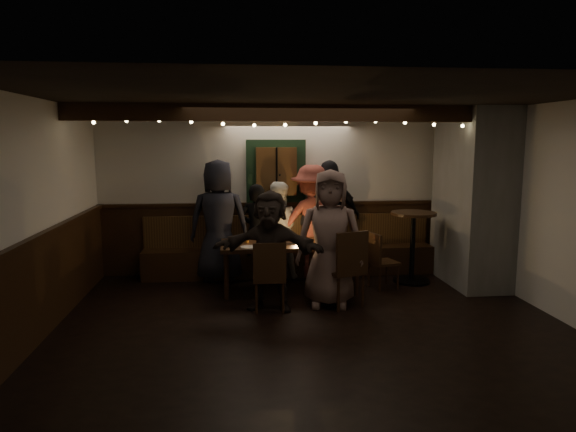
{
  "coord_description": "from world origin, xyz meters",
  "views": [
    {
      "loc": [
        -0.88,
        -5.73,
        2.14
      ],
      "look_at": [
        -0.1,
        1.6,
        1.05
      ],
      "focal_mm": 32.0,
      "sensor_mm": 36.0,
      "label": 1
    }
  ],
  "objects": [
    {
      "name": "chair_end",
      "position": [
        1.2,
        1.34,
        0.46
      ],
      "size": [
        0.46,
        0.46,
        0.82
      ],
      "color": "black",
      "rests_on": "ground"
    },
    {
      "name": "person_e",
      "position": [
        0.64,
        2.18,
        0.92
      ],
      "size": [
        1.16,
        0.82,
        1.83
      ],
      "primitive_type": "imported",
      "rotation": [
        0.0,
        0.0,
        3.52
      ],
      "color": "black",
      "rests_on": "ground"
    },
    {
      "name": "high_top",
      "position": [
        1.8,
        1.63,
        0.68
      ],
      "size": [
        0.67,
        0.67,
        1.07
      ],
      "color": "black",
      "rests_on": "ground"
    },
    {
      "name": "room",
      "position": [
        1.07,
        1.42,
        1.07
      ],
      "size": [
        6.02,
        5.01,
        2.62
      ],
      "color": "black",
      "rests_on": "ground"
    },
    {
      "name": "person_a",
      "position": [
        -1.11,
        2.04,
        0.93
      ],
      "size": [
        0.95,
        0.65,
        1.86
      ],
      "primitive_type": "imported",
      "rotation": [
        0.0,
        0.0,
        3.07
      ],
      "color": "black",
      "rests_on": "ground"
    },
    {
      "name": "dining_table",
      "position": [
        -0.1,
        1.4,
        0.63
      ],
      "size": [
        1.94,
        0.83,
        0.84
      ],
      "color": "black",
      "rests_on": "ground"
    },
    {
      "name": "person_f",
      "position": [
        -0.43,
        0.6,
        0.76
      ],
      "size": [
        1.48,
        0.84,
        1.52
      ],
      "primitive_type": "imported",
      "rotation": [
        0.0,
        0.0,
        -0.29
      ],
      "color": "black",
      "rests_on": "ground"
    },
    {
      "name": "person_c",
      "position": [
        -0.21,
        2.13,
        0.75
      ],
      "size": [
        0.74,
        0.58,
        1.51
      ],
      "primitive_type": "imported",
      "rotation": [
        0.0,
        0.0,
        3.12
      ],
      "color": "silver",
      "rests_on": "ground"
    },
    {
      "name": "person_g",
      "position": [
        0.35,
        0.67,
        0.89
      ],
      "size": [
        0.96,
        0.72,
        1.78
      ],
      "primitive_type": "imported",
      "rotation": [
        0.0,
        0.0,
        -0.19
      ],
      "color": "#7A5D56",
      "rests_on": "ground"
    },
    {
      "name": "chair_near_left",
      "position": [
        -0.45,
        0.47,
        0.51
      ],
      "size": [
        0.42,
        0.42,
        0.9
      ],
      "color": "black",
      "rests_on": "ground"
    },
    {
      "name": "chair_near_right",
      "position": [
        0.55,
        0.53,
        0.57
      ],
      "size": [
        0.59,
        0.59,
        1.01
      ],
      "color": "black",
      "rests_on": "ground"
    },
    {
      "name": "person_d",
      "position": [
        0.33,
        2.12,
        0.88
      ],
      "size": [
        1.2,
        0.76,
        1.77
      ],
      "primitive_type": "imported",
      "rotation": [
        0.0,
        0.0,
        3.24
      ],
      "color": "brown",
      "rests_on": "ground"
    },
    {
      "name": "person_b",
      "position": [
        -0.53,
        2.09,
        0.74
      ],
      "size": [
        0.63,
        0.52,
        1.48
      ],
      "primitive_type": "imported",
      "rotation": [
        0.0,
        0.0,
        2.8
      ],
      "color": "black",
      "rests_on": "ground"
    }
  ]
}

